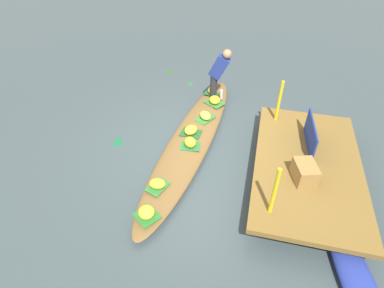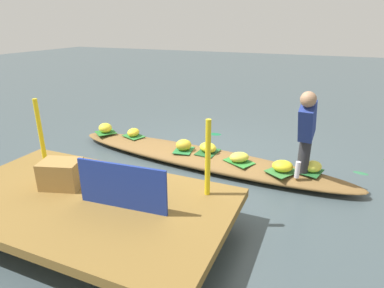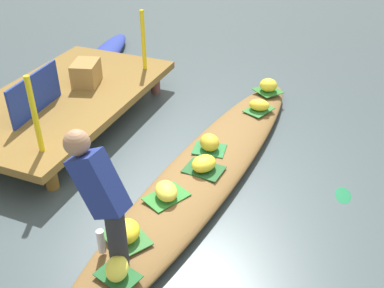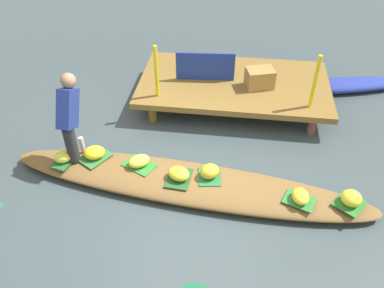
% 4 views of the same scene
% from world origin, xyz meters
% --- Properties ---
extents(canal_water, '(40.00, 40.00, 0.00)m').
position_xyz_m(canal_water, '(0.00, 0.00, 0.00)').
color(canal_water, '#3C494E').
rests_on(canal_water, ground).
extents(dock_platform, '(3.20, 1.80, 0.41)m').
position_xyz_m(dock_platform, '(0.49, 2.21, 0.35)').
color(dock_platform, brown).
rests_on(dock_platform, ground).
extents(vendor_boat, '(5.03, 1.28, 0.20)m').
position_xyz_m(vendor_boat, '(0.00, 0.00, 0.10)').
color(vendor_boat, brown).
rests_on(vendor_boat, ground).
extents(leaf_mat_0, '(0.34, 0.44, 0.01)m').
position_xyz_m(leaf_mat_0, '(-0.11, -0.03, 0.21)').
color(leaf_mat_0, '#215728').
rests_on(leaf_mat_0, vendor_boat).
extents(banana_bunch_0, '(0.36, 0.33, 0.16)m').
position_xyz_m(banana_bunch_0, '(-0.11, -0.03, 0.29)').
color(banana_bunch_0, yellow).
rests_on(banana_bunch_0, vendor_boat).
extents(leaf_mat_1, '(0.32, 0.40, 0.01)m').
position_xyz_m(leaf_mat_1, '(-1.74, 0.09, 0.21)').
color(leaf_mat_1, '#215E2B').
rests_on(leaf_mat_1, vendor_boat).
extents(banana_bunch_1, '(0.30, 0.27, 0.17)m').
position_xyz_m(banana_bunch_1, '(-1.74, 0.09, 0.29)').
color(banana_bunch_1, '#EEE74B').
rests_on(banana_bunch_1, vendor_boat).
extents(leaf_mat_2, '(0.50, 0.44, 0.01)m').
position_xyz_m(leaf_mat_2, '(-0.69, 0.15, 0.21)').
color(leaf_mat_2, '#2F8031').
rests_on(leaf_mat_2, vendor_boat).
extents(banana_bunch_2, '(0.37, 0.36, 0.15)m').
position_xyz_m(banana_bunch_2, '(-0.69, 0.15, 0.28)').
color(banana_bunch_2, yellow).
rests_on(banana_bunch_2, vendor_boat).
extents(leaf_mat_3, '(0.45, 0.39, 0.01)m').
position_xyz_m(leaf_mat_3, '(1.44, -0.23, 0.21)').
color(leaf_mat_3, '#2E7733').
rests_on(leaf_mat_3, vendor_boat).
extents(banana_bunch_3, '(0.24, 0.29, 0.15)m').
position_xyz_m(banana_bunch_3, '(1.44, -0.23, 0.28)').
color(banana_bunch_3, yellow).
rests_on(banana_bunch_3, vendor_boat).
extents(leaf_mat_4, '(0.49, 0.52, 0.01)m').
position_xyz_m(leaf_mat_4, '(-1.34, 0.24, 0.21)').
color(leaf_mat_4, '#357435').
rests_on(leaf_mat_4, vendor_boat).
extents(banana_bunch_4, '(0.36, 0.33, 0.16)m').
position_xyz_m(banana_bunch_4, '(-1.34, 0.24, 0.29)').
color(banana_bunch_4, yellow).
rests_on(banana_bunch_4, vendor_boat).
extents(leaf_mat_5, '(0.34, 0.40, 0.01)m').
position_xyz_m(leaf_mat_5, '(0.29, 0.05, 0.21)').
color(leaf_mat_5, '#267439').
rests_on(leaf_mat_5, vendor_boat).
extents(banana_bunch_5, '(0.34, 0.34, 0.19)m').
position_xyz_m(banana_bunch_5, '(0.29, 0.05, 0.30)').
color(banana_bunch_5, gold).
rests_on(banana_bunch_5, vendor_boat).
extents(leaf_mat_6, '(0.47, 0.47, 0.01)m').
position_xyz_m(leaf_mat_6, '(2.05, -0.19, 0.21)').
color(leaf_mat_6, '#2A732C').
rests_on(leaf_mat_6, vendor_boat).
extents(banana_bunch_6, '(0.29, 0.29, 0.18)m').
position_xyz_m(banana_bunch_6, '(2.05, -0.19, 0.30)').
color(banana_bunch_6, yellow).
rests_on(banana_bunch_6, vendor_boat).
extents(vendor_person, '(0.23, 0.50, 1.21)m').
position_xyz_m(vendor_person, '(-1.60, 0.26, 0.89)').
color(vendor_person, '#28282D').
rests_on(vendor_person, vendor_boat).
extents(water_bottle, '(0.07, 0.07, 0.23)m').
position_xyz_m(water_bottle, '(-1.55, 0.35, 0.32)').
color(water_bottle, silver).
rests_on(water_bottle, vendor_boat).
extents(market_banner, '(0.98, 0.11, 0.49)m').
position_xyz_m(market_banner, '(-0.01, 2.21, 0.66)').
color(market_banner, navy).
rests_on(market_banner, dock_platform).
extents(railing_post_west, '(0.06, 0.06, 0.87)m').
position_xyz_m(railing_post_west, '(-0.71, 1.61, 0.84)').
color(railing_post_west, yellow).
rests_on(railing_post_west, dock_platform).
extents(railing_post_east, '(0.06, 0.06, 0.87)m').
position_xyz_m(railing_post_east, '(1.69, 1.61, 0.84)').
color(railing_post_east, yellow).
rests_on(railing_post_east, dock_platform).
extents(produce_crate, '(0.51, 0.44, 0.32)m').
position_xyz_m(produce_crate, '(0.91, 2.10, 0.57)').
color(produce_crate, olive).
rests_on(produce_crate, dock_platform).
extents(drifting_plant_1, '(0.24, 0.14, 0.01)m').
position_xyz_m(drifting_plant_1, '(-2.44, -0.62, 0.00)').
color(drifting_plant_1, '#2A6841').
rests_on(drifting_plant_1, ground).
extents(drifting_plant_2, '(0.31, 0.20, 0.01)m').
position_xyz_m(drifting_plant_2, '(0.28, -1.49, 0.00)').
color(drifting_plant_2, '#17653B').
rests_on(drifting_plant_2, ground).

